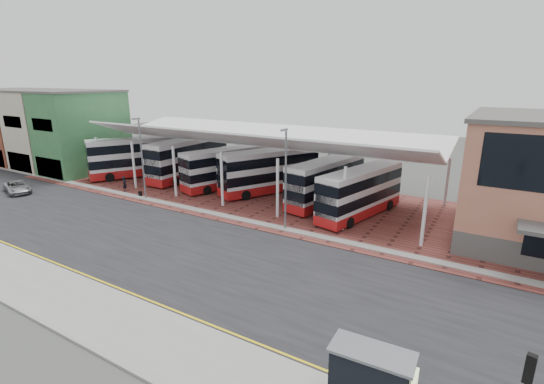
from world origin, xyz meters
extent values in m
plane|color=#3F413C|center=(0.00, 0.00, 0.00)|extent=(140.00, 140.00, 0.00)
cube|color=black|center=(0.00, -1.00, 0.01)|extent=(120.00, 14.00, 0.02)
cube|color=brown|center=(2.00, 13.00, 0.03)|extent=(72.00, 16.00, 0.06)
cube|color=gray|center=(0.00, -9.00, 0.07)|extent=(120.00, 4.00, 0.14)
cube|color=gray|center=(0.00, 6.20, 0.07)|extent=(120.00, 0.80, 0.14)
cube|color=yellow|center=(0.00, -7.00, 0.03)|extent=(120.00, 0.12, 0.01)
cube|color=yellow|center=(0.00, -6.70, 0.03)|extent=(120.00, 0.12, 0.01)
cylinder|color=white|center=(-24.00, 8.50, 2.60)|extent=(0.26, 0.26, 5.20)
cylinder|color=white|center=(-24.00, 19.50, 2.30)|extent=(0.26, 0.26, 4.60)
cylinder|color=white|center=(-18.00, 8.50, 2.60)|extent=(0.26, 0.26, 5.20)
cylinder|color=white|center=(-18.00, 19.50, 2.30)|extent=(0.26, 0.26, 4.60)
cylinder|color=white|center=(-12.00, 8.50, 2.60)|extent=(0.26, 0.26, 5.20)
cylinder|color=white|center=(-12.00, 19.50, 2.30)|extent=(0.26, 0.26, 4.60)
cylinder|color=white|center=(-6.00, 8.50, 2.60)|extent=(0.26, 0.26, 5.20)
cylinder|color=white|center=(-6.00, 19.50, 2.30)|extent=(0.26, 0.26, 4.60)
cylinder|color=white|center=(0.00, 8.50, 2.60)|extent=(0.26, 0.26, 5.20)
cylinder|color=white|center=(0.00, 19.50, 2.30)|extent=(0.26, 0.26, 4.60)
cylinder|color=white|center=(6.00, 8.50, 2.60)|extent=(0.26, 0.26, 5.20)
cylinder|color=white|center=(6.00, 19.50, 2.30)|extent=(0.26, 0.26, 4.60)
cylinder|color=white|center=(12.00, 8.50, 2.60)|extent=(0.26, 0.26, 5.20)
cylinder|color=white|center=(12.00, 19.50, 2.30)|extent=(0.26, 0.26, 4.60)
cube|color=silver|center=(-6.00, 10.70, 6.10)|extent=(37.00, 4.95, 1.95)
cube|color=silver|center=(-6.00, 16.30, 5.90)|extent=(37.00, 7.12, 1.43)
cube|color=#387241|center=(-30.00, 11.00, 5.00)|extent=(6.20, 10.00, 10.00)
cube|color=black|center=(-30.00, 6.10, 1.40)|extent=(5.20, 0.20, 2.40)
cube|color=black|center=(-30.00, 6.10, 6.50)|extent=(4.00, 0.20, 1.40)
cube|color=#4C4A48|center=(-30.00, 11.00, 10.10)|extent=(6.40, 10.20, 0.25)
cube|color=#BAB398|center=(-36.50, 11.00, 5.00)|extent=(6.20, 10.00, 10.00)
cube|color=black|center=(-36.50, 6.10, 1.40)|extent=(5.20, 0.20, 2.40)
cube|color=black|center=(-36.50, 6.10, 6.50)|extent=(4.00, 0.20, 1.40)
cube|color=#4C4A48|center=(-36.50, 11.00, 10.10)|extent=(6.40, 10.20, 0.25)
cube|color=brown|center=(-43.00, 11.00, 5.00)|extent=(6.20, 10.00, 10.00)
cube|color=#4C4A48|center=(-43.00, 11.00, 10.10)|extent=(6.40, 10.20, 0.25)
cube|color=tan|center=(-49.50, 11.00, 5.00)|extent=(6.20, 10.00, 10.00)
cylinder|color=slate|center=(-14.00, 6.30, 4.00)|extent=(0.16, 0.16, 8.00)
cube|color=slate|center=(-14.00, 6.00, 8.00)|extent=(0.15, 0.90, 0.15)
cylinder|color=slate|center=(2.00, 6.30, 4.00)|extent=(0.16, 0.16, 8.00)
cube|color=slate|center=(2.00, 6.00, 8.00)|extent=(0.15, 0.90, 0.15)
cube|color=silver|center=(-22.11, 12.65, 2.54)|extent=(7.95, 11.13, 4.44)
cube|color=#A51515|center=(-22.11, 12.65, 0.73)|extent=(8.01, 11.18, 0.93)
cube|color=black|center=(-22.11, 12.65, 2.08)|extent=(8.01, 11.18, 0.98)
cube|color=black|center=(-22.11, 12.65, 3.73)|extent=(8.01, 11.18, 0.98)
cube|color=black|center=(-24.94, 7.78, 2.44)|extent=(2.06, 1.26, 3.72)
cylinder|color=black|center=(-25.05, 10.16, 0.58)|extent=(0.77, 1.04, 1.03)
cylinder|color=black|center=(-22.82, 8.86, 0.58)|extent=(0.77, 1.04, 1.03)
cylinder|color=black|center=(-21.39, 16.45, 0.58)|extent=(0.77, 1.04, 1.03)
cylinder|color=black|center=(-19.16, 15.15, 0.58)|extent=(0.77, 1.04, 1.03)
cube|color=silver|center=(-16.13, 15.06, 2.57)|extent=(2.62, 11.49, 4.49)
cube|color=#A51515|center=(-16.13, 15.06, 0.74)|extent=(2.67, 11.53, 0.94)
cube|color=black|center=(-16.13, 15.06, 2.10)|extent=(2.67, 11.53, 0.99)
cube|color=black|center=(-16.13, 15.06, 3.77)|extent=(2.67, 11.53, 0.99)
cube|color=black|center=(-16.12, 9.37, 2.46)|extent=(2.35, 0.11, 3.76)
cylinder|color=black|center=(-17.43, 11.38, 0.58)|extent=(0.29, 1.04, 1.04)
cylinder|color=black|center=(-14.82, 11.39, 0.58)|extent=(0.29, 1.04, 1.04)
cylinder|color=black|center=(-17.44, 18.73, 0.58)|extent=(0.29, 1.04, 1.04)
cylinder|color=black|center=(-14.83, 18.74, 0.58)|extent=(0.29, 1.04, 1.04)
cube|color=silver|center=(-9.71, 14.12, 2.32)|extent=(5.55, 10.55, 4.04)
cube|color=#A51515|center=(-9.71, 14.12, 0.67)|extent=(5.60, 10.60, 0.85)
cube|color=black|center=(-9.71, 14.12, 1.89)|extent=(5.60, 10.60, 0.89)
cube|color=black|center=(-9.71, 14.12, 3.40)|extent=(5.60, 10.60, 0.89)
cube|color=black|center=(-11.36, 9.27, 2.22)|extent=(2.03, 0.77, 3.38)
cylinder|color=black|center=(-11.89, 11.37, 0.53)|extent=(0.55, 0.97, 0.94)
cylinder|color=black|center=(-9.67, 10.61, 0.53)|extent=(0.55, 0.97, 0.94)
cylinder|color=black|center=(-9.76, 17.63, 0.53)|extent=(0.55, 0.97, 0.94)
cylinder|color=black|center=(-7.54, 16.88, 0.53)|extent=(0.55, 0.97, 0.94)
cube|color=silver|center=(-4.61, 14.73, 2.43)|extent=(7.18, 10.79, 4.25)
cube|color=#A51515|center=(-4.61, 14.73, 0.70)|extent=(7.23, 10.85, 0.89)
cube|color=black|center=(-4.61, 14.73, 1.99)|extent=(7.23, 10.85, 0.94)
cube|color=black|center=(-4.61, 14.73, 3.57)|extent=(7.23, 10.85, 0.94)
cube|color=black|center=(-7.08, 9.94, 2.33)|extent=(2.02, 1.11, 3.56)
cylinder|color=black|center=(-7.31, 12.21, 0.55)|extent=(0.70, 1.01, 0.99)
cylinder|color=black|center=(-5.11, 11.07, 0.55)|extent=(0.70, 1.01, 0.99)
cylinder|color=black|center=(-4.12, 18.39, 0.55)|extent=(0.70, 1.01, 0.99)
cylinder|color=black|center=(-1.92, 17.26, 0.55)|extent=(0.70, 1.01, 0.99)
cube|color=silver|center=(2.00, 14.28, 2.29)|extent=(3.96, 10.48, 4.00)
cube|color=#A51515|center=(2.00, 14.28, 0.66)|extent=(4.01, 10.52, 0.84)
cube|color=black|center=(2.00, 14.28, 1.87)|extent=(4.01, 10.52, 0.88)
cube|color=black|center=(2.00, 14.28, 3.36)|extent=(4.01, 10.52, 0.88)
cube|color=black|center=(1.18, 9.28, 2.20)|extent=(2.08, 0.43, 3.35)
cylinder|color=black|center=(0.32, 11.24, 0.53)|extent=(0.41, 0.96, 0.93)
cylinder|color=black|center=(2.62, 10.86, 0.53)|extent=(0.41, 0.96, 0.93)
cylinder|color=black|center=(1.39, 17.70, 0.53)|extent=(0.41, 0.96, 0.93)
cylinder|color=black|center=(3.69, 17.32, 0.53)|extent=(0.41, 0.96, 0.93)
cube|color=silver|center=(6.00, 12.51, 2.25)|extent=(4.54, 10.31, 3.93)
cube|color=#A51515|center=(6.00, 12.51, 0.65)|extent=(4.59, 10.35, 0.82)
cube|color=black|center=(6.00, 12.51, 1.84)|extent=(4.59, 10.35, 0.87)
cube|color=black|center=(6.00, 12.51, 3.30)|extent=(4.59, 10.35, 0.87)
cube|color=black|center=(4.85, 7.66, 2.16)|extent=(2.02, 0.56, 3.29)
cylinder|color=black|center=(4.15, 9.64, 0.52)|extent=(0.46, 0.95, 0.91)
cylinder|color=black|center=(6.37, 9.11, 0.52)|extent=(0.46, 0.95, 0.91)
cylinder|color=black|center=(5.63, 15.90, 0.52)|extent=(0.46, 0.95, 0.91)
cylinder|color=black|center=(7.86, 15.37, 0.52)|extent=(0.46, 0.95, 0.91)
imported|color=#A2A3AA|center=(-27.48, 0.98, 0.64)|extent=(4.86, 3.26, 1.24)
imported|color=black|center=(-17.93, 7.02, 0.89)|extent=(0.56, 0.69, 1.65)
cube|color=black|center=(-15.03, 6.53, 0.33)|extent=(0.32, 0.23, 0.55)
cube|color=slate|center=(13.29, -7.73, 2.47)|extent=(2.99, 1.50, 0.11)
cylinder|color=slate|center=(11.98, -7.24, 1.28)|extent=(0.10, 0.10, 2.29)
cylinder|color=slate|center=(14.54, -7.13, 1.28)|extent=(0.10, 0.10, 2.29)
cube|color=black|center=(17.76, -7.60, 3.64)|extent=(0.30, 0.26, 0.95)
camera|label=1|loc=(16.27, -19.50, 11.67)|focal=26.00mm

